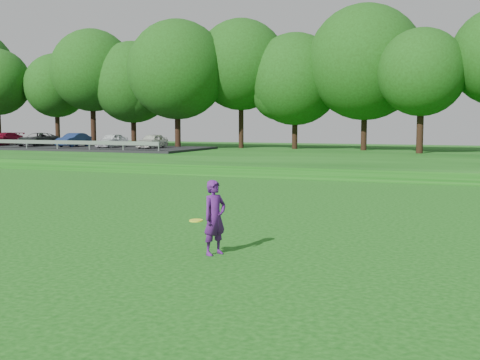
% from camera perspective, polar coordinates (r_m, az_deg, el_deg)
% --- Properties ---
extents(ground, '(140.00, 140.00, 0.00)m').
position_cam_1_polar(ground, '(15.01, -19.16, -6.28)').
color(ground, '#0E470D').
rests_on(ground, ground).
extents(berm, '(130.00, 30.00, 0.60)m').
position_cam_1_polar(berm, '(46.14, 9.79, 2.13)').
color(berm, '#0E470D').
rests_on(berm, ground).
extents(walking_path, '(130.00, 1.60, 0.04)m').
position_cam_1_polar(walking_path, '(32.65, 4.56, 0.31)').
color(walking_path, gray).
rests_on(walking_path, ground).
extents(treeline, '(104.00, 7.00, 15.00)m').
position_cam_1_polar(treeline, '(50.24, 10.93, 11.29)').
color(treeline, '#183D0E').
rests_on(treeline, berm).
extents(parking_lot, '(24.00, 9.00, 1.38)m').
position_cam_1_polar(parking_lot, '(55.63, -15.97, 3.33)').
color(parking_lot, black).
rests_on(parking_lot, berm).
extents(woman, '(0.76, 0.87, 1.70)m').
position_cam_1_polar(woman, '(13.57, -2.43, -3.58)').
color(woman, '#4F176A').
rests_on(woman, ground).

